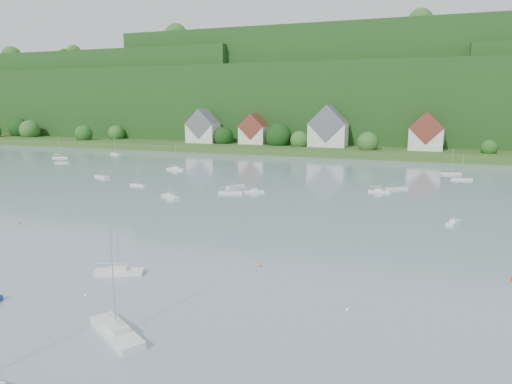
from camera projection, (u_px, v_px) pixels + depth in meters
far_shore_strip at (322, 147)px, 213.59m from camera, size 600.00×60.00×3.00m
forested_ridge at (347, 101)px, 272.59m from camera, size 620.00×181.22×69.89m
village_building_0 at (203, 129)px, 218.38m from camera, size 14.00×10.40×16.00m
village_building_1 at (254, 131)px, 212.04m from camera, size 12.00×9.36×14.00m
village_building_2 at (328, 130)px, 199.15m from camera, size 16.00×11.44×18.00m
village_building_3 at (426, 134)px, 184.13m from camera, size 13.00×10.40×15.50m
near_sailboat_3 at (119, 271)px, 59.66m from camera, size 6.46×3.98×8.45m
near_sailboat_4 at (117, 332)px, 43.77m from camera, size 8.08×6.09×10.89m
mooring_buoy_1 at (86, 296)px, 53.05m from camera, size 0.39×0.39×0.39m
mooring_buoy_2 at (260, 266)px, 62.64m from camera, size 0.40×0.40×0.40m
mooring_buoy_3 at (20, 224)px, 84.29m from camera, size 0.38×0.38×0.38m
mooring_buoy_4 at (347, 311)px, 49.34m from camera, size 0.40×0.40×0.40m
far_sailboat_cluster at (295, 179)px, 131.82m from camera, size 206.50×77.99×8.71m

